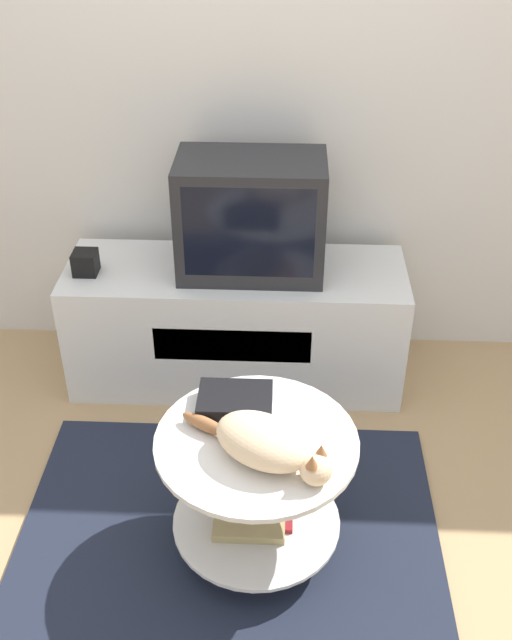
# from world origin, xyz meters

# --- Properties ---
(ground_plane) EXTENTS (12.00, 12.00, 0.00)m
(ground_plane) POSITION_xyz_m (0.00, 0.00, 0.00)
(ground_plane) COLOR tan
(wall_back) EXTENTS (8.00, 0.05, 2.60)m
(wall_back) POSITION_xyz_m (0.00, 1.31, 1.30)
(wall_back) COLOR silver
(wall_back) RESTS_ON ground_plane
(rug) EXTENTS (1.44, 1.25, 0.02)m
(rug) POSITION_xyz_m (0.00, 0.00, 0.01)
(rug) COLOR #1E2333
(rug) RESTS_ON ground_plane
(tv_stand) EXTENTS (1.39, 0.47, 0.54)m
(tv_stand) POSITION_xyz_m (-0.03, 0.99, 0.27)
(tv_stand) COLOR silver
(tv_stand) RESTS_ON ground_plane
(tv) EXTENTS (0.57, 0.34, 0.47)m
(tv) POSITION_xyz_m (0.03, 1.00, 0.77)
(tv) COLOR #232326
(tv) RESTS_ON tv_stand
(speaker) EXTENTS (0.09, 0.09, 0.09)m
(speaker) POSITION_xyz_m (-0.63, 0.94, 0.58)
(speaker) COLOR black
(speaker) RESTS_ON tv_stand
(coffee_table) EXTENTS (0.62, 0.62, 0.48)m
(coffee_table) POSITION_xyz_m (0.09, 0.04, 0.31)
(coffee_table) COLOR #B2B2B7
(coffee_table) RESTS_ON rug
(dvd_box) EXTENTS (0.23, 0.17, 0.06)m
(dvd_box) POSITION_xyz_m (0.02, 0.17, 0.53)
(dvd_box) COLOR black
(dvd_box) RESTS_ON coffee_table
(cat) EXTENTS (0.46, 0.32, 0.13)m
(cat) POSITION_xyz_m (0.13, -0.04, 0.56)
(cat) COLOR beige
(cat) RESTS_ON coffee_table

